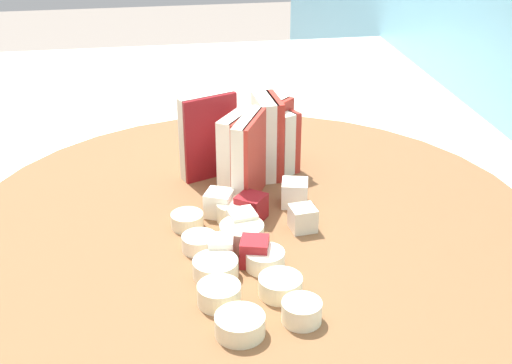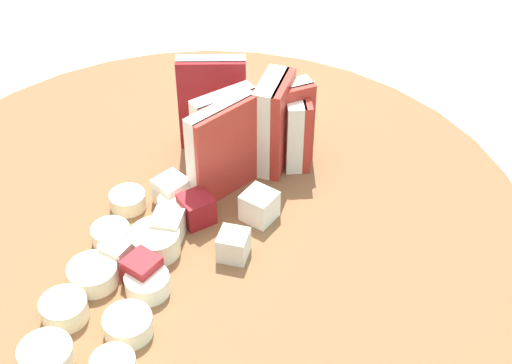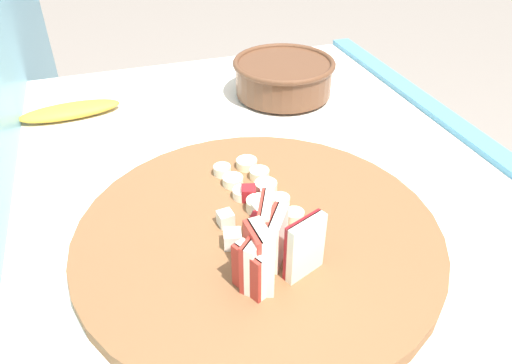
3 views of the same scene
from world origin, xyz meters
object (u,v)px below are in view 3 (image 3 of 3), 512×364
at_px(apple_wedge_fan, 269,250).
at_px(banana_slice_rows, 256,190).
at_px(cutting_board, 258,235).
at_px(banana_peel, 70,111).
at_px(apple_dice_pile, 253,216).
at_px(ceramic_bowl, 284,76).

relative_size(apple_wedge_fan, banana_slice_rows, 0.64).
bearing_deg(apple_wedge_fan, cutting_board, -9.65).
bearing_deg(banana_peel, apple_dice_pile, -152.33).
relative_size(apple_wedge_fan, banana_peel, 0.59).
bearing_deg(banana_slice_rows, banana_peel, 33.61).
xyz_separation_m(banana_slice_rows, ceramic_bowl, (0.29, -0.15, 0.01)).
bearing_deg(apple_wedge_fan, banana_slice_rows, -12.74).
bearing_deg(banana_peel, banana_slice_rows, -146.39).
xyz_separation_m(ceramic_bowl, banana_peel, (0.04, 0.37, -0.03)).
height_order(apple_dice_pile, banana_peel, apple_dice_pile).
relative_size(cutting_board, apple_wedge_fan, 4.31).
xyz_separation_m(cutting_board, banana_slice_rows, (0.06, -0.02, 0.02)).
bearing_deg(banana_peel, cutting_board, -152.97).
xyz_separation_m(apple_wedge_fan, apple_dice_pile, (0.08, -0.01, -0.02)).
height_order(cutting_board, ceramic_bowl, ceramic_bowl).
xyz_separation_m(cutting_board, banana_peel, (0.39, 0.20, 0.00)).
bearing_deg(apple_dice_pile, banana_slice_rows, -21.36).
bearing_deg(cutting_board, banana_peel, 27.03).
bearing_deg(apple_wedge_fan, apple_dice_pile, -6.94).
height_order(apple_wedge_fan, banana_slice_rows, apple_wedge_fan).
bearing_deg(apple_wedge_fan, banana_peel, 22.41).
relative_size(cutting_board, ceramic_bowl, 2.32).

